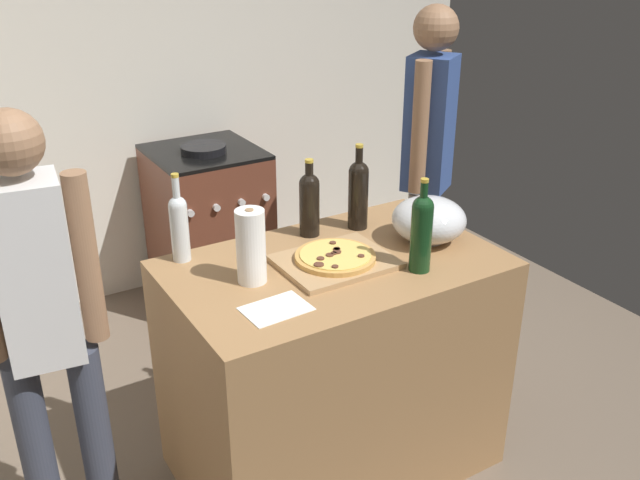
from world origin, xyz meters
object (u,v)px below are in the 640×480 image
(person_in_stripes, at_px, (43,323))
(mixing_bowl, at_px, (429,220))
(pizza, at_px, (335,257))
(wine_bottle_dark, at_px, (309,201))
(person_in_red, at_px, (427,162))
(stove, at_px, (209,226))
(wine_bottle_amber, at_px, (179,225))
(wine_bottle_clear, at_px, (358,191))
(wine_bottle_green, at_px, (422,230))
(paper_towel_roll, at_px, (251,247))

(person_in_stripes, bearing_deg, mixing_bowl, -6.34)
(pizza, relative_size, mixing_bowl, 1.03)
(wine_bottle_dark, distance_m, person_in_red, 0.90)
(wine_bottle_dark, height_order, person_in_red, person_in_red)
(mixing_bowl, distance_m, stove, 1.68)
(wine_bottle_amber, height_order, wine_bottle_dark, wine_bottle_amber)
(wine_bottle_clear, bearing_deg, pizza, -137.32)
(wine_bottle_green, bearing_deg, wine_bottle_dark, 110.90)
(paper_towel_roll, distance_m, wine_bottle_amber, 0.32)
(wine_bottle_clear, relative_size, person_in_stripes, 0.22)
(wine_bottle_clear, xyz_separation_m, person_in_red, (0.64, 0.35, -0.09))
(mixing_bowl, height_order, person_in_stripes, person_in_stripes)
(pizza, distance_m, wine_bottle_dark, 0.30)
(paper_towel_roll, height_order, wine_bottle_amber, wine_bottle_amber)
(wine_bottle_green, height_order, person_in_stripes, person_in_stripes)
(wine_bottle_green, bearing_deg, paper_towel_roll, 157.14)
(pizza, relative_size, person_in_red, 0.17)
(pizza, bearing_deg, paper_towel_roll, 172.95)
(wine_bottle_dark, bearing_deg, stove, 86.31)
(wine_bottle_amber, relative_size, person_in_stripes, 0.21)
(mixing_bowl, bearing_deg, paper_towel_roll, 175.97)
(pizza, relative_size, wine_bottle_dark, 0.94)
(pizza, height_order, wine_bottle_amber, wine_bottle_amber)
(paper_towel_roll, height_order, wine_bottle_clear, wine_bottle_clear)
(wine_bottle_amber, height_order, person_in_red, person_in_red)
(wine_bottle_green, distance_m, person_in_stripes, 1.28)
(mixing_bowl, distance_m, person_in_stripes, 1.42)
(wine_bottle_green, bearing_deg, person_in_red, 49.60)
(pizza, distance_m, wine_bottle_green, 0.33)
(mixing_bowl, bearing_deg, wine_bottle_clear, 122.83)
(mixing_bowl, relative_size, wine_bottle_clear, 0.82)
(paper_towel_roll, bearing_deg, pizza, -7.05)
(wine_bottle_amber, bearing_deg, person_in_red, 11.08)
(stove, bearing_deg, wine_bottle_dark, -93.69)
(wine_bottle_green, bearing_deg, pizza, 140.54)
(stove, bearing_deg, person_in_red, -51.81)
(person_in_stripes, xyz_separation_m, person_in_red, (1.88, 0.45, 0.08))
(pizza, distance_m, stove, 1.63)
(wine_bottle_green, bearing_deg, stove, 93.14)
(pizza, height_order, mixing_bowl, mixing_bowl)
(stove, xyz_separation_m, person_in_stripes, (-1.12, -1.41, 0.45))
(stove, bearing_deg, wine_bottle_amber, -115.84)
(wine_bottle_clear, xyz_separation_m, stove, (-0.12, 1.32, -0.62))
(wine_bottle_green, height_order, stove, wine_bottle_green)
(stove, distance_m, person_in_red, 1.34)
(mixing_bowl, distance_m, wine_bottle_dark, 0.47)
(stove, xyz_separation_m, person_in_red, (0.76, -0.96, 0.53))
(wine_bottle_amber, xyz_separation_m, person_in_stripes, (-0.53, -0.18, -0.15))
(wine_bottle_amber, relative_size, wine_bottle_dark, 1.07)
(paper_towel_roll, xyz_separation_m, wine_bottle_clear, (0.57, 0.20, 0.02))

